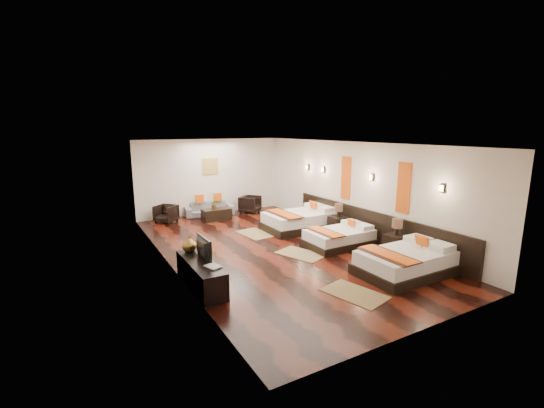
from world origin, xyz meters
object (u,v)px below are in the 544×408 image
book (208,268)px  table_plant (214,205)px  tv_console (201,274)px  bed_mid (340,237)px  figurine (189,244)px  armchair_right (250,204)px  coffee_table (217,214)px  sofa (209,209)px  tv (200,248)px  bed_near (406,262)px  bed_far (301,220)px  nightstand_b (338,223)px  armchair_left (166,214)px  nightstand_a (396,242)px

book → table_plant: 6.07m
tv_console → bed_mid: bearing=9.3°
figurine → armchair_right: 6.23m
figurine → coffee_table: (2.30, 4.40, -0.52)m
bed_mid → tv_console: (-4.19, -0.69, 0.03)m
figurine → sofa: figurine is taller
tv → sofa: bearing=-21.4°
bed_near → sofa: 7.69m
tv_console → coffee_table: (2.30, 5.11, -0.08)m
bed_near → sofa: bearing=104.3°
bed_mid → tv: size_ratio=2.29×
tv_console → book: size_ratio=5.75×
tv_console → table_plant: 5.64m
book → figurine: figurine is taller
bed_far → nightstand_b: size_ratio=2.44×
bed_far → armchair_left: (-3.54, 3.03, 0.01)m
tv_console → table_plant: (2.24, 5.17, 0.27)m
tv → figurine: size_ratio=2.31×
armchair_left → coffee_table: (1.63, -0.55, -0.10)m
bed_near → tv: size_ratio=2.65×
bed_far → nightstand_a: nightstand_a is taller
nightstand_b → figurine: bearing=-169.0°
armchair_right → table_plant: table_plant is taller
figurine → sofa: bearing=66.1°
tv_console → armchair_left: 5.70m
bed_near → armchair_right: (-0.34, 7.16, 0.04)m
bed_near → armchair_left: 8.05m
armchair_right → figurine: bearing=-167.6°
bed_far → book: size_ratio=7.26×
tv → figurine: (-0.05, 0.58, -0.06)m
bed_mid → coffee_table: bed_mid is taller
armchair_right → table_plant: bearing=155.1°
nightstand_b → bed_mid: bearing=-127.4°
nightstand_b → book: nightstand_b is taller
tv_console → nightstand_b: bearing=18.7°
nightstand_a → tv: 4.97m
bed_near → nightstand_b: nightstand_b is taller
bed_near → book: bearing=165.2°
bed_mid → table_plant: 4.90m
nightstand_a → nightstand_b: bearing=90.0°
nightstand_b → figurine: nightstand_b is taller
book → armchair_right: bearing=57.5°
bed_far → coffee_table: size_ratio=2.27×
tv_console → tv: size_ratio=2.23×
bed_mid → tv_console: 4.25m
nightstand_a → figurine: bearing=165.2°
bed_mid → book: bed_mid is taller
coffee_table → table_plant: size_ratio=3.33×
bed_near → nightstand_a: bearing=52.5°
tv_console → tv: (0.05, 0.12, 0.51)m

